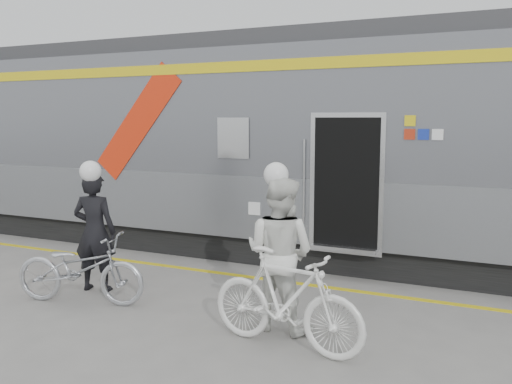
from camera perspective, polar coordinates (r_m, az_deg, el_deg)
The scene contains 9 objects.
ground at distance 6.77m, azimuth -1.19°, elevation -14.66°, with size 90.00×90.00×0.00m, color slate.
train at distance 10.80m, azimuth 0.33°, elevation 4.93°, with size 24.00×3.17×4.10m.
safety_strip at distance 8.64m, azimuth 5.10°, elevation -9.64°, with size 24.00×0.12×0.01m, color gold.
man at distance 8.48m, azimuth -16.62°, elevation -4.03°, with size 0.66×0.43×1.80m, color black.
bicycle_left at distance 8.04m, azimuth -18.02°, elevation -7.68°, with size 0.66×1.89×0.99m, color #AFB2B7.
woman at distance 6.66m, azimuth 2.51°, elevation -6.48°, with size 0.92×0.72×1.89m, color white.
bicycle_right at distance 6.17m, azimuth 3.16°, elevation -11.25°, with size 0.54×1.91×1.15m, color white.
helmet_man at distance 8.33m, azimuth -16.90°, elevation 3.10°, with size 0.31×0.31×0.31m, color white.
helmet_woman at distance 6.48m, azimuth 2.56°, elevation 2.96°, with size 0.30×0.30×0.30m, color white.
Camera 1 is at (2.73, -5.64, 2.58)m, focal length 38.00 mm.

